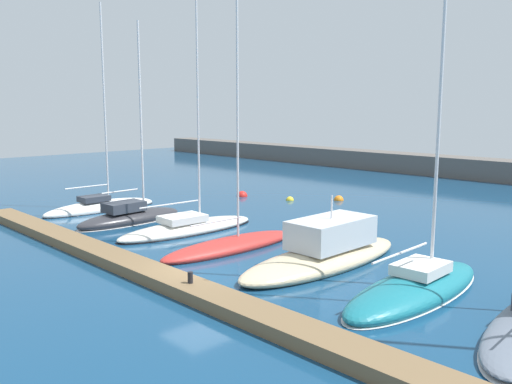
{
  "coord_description": "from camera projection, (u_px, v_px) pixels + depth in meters",
  "views": [
    {
      "loc": [
        17.17,
        -13.17,
        7.0
      ],
      "look_at": [
        -2.82,
        5.98,
        2.62
      ],
      "focal_mm": 38.05,
      "sensor_mm": 36.0,
      "label": 1
    }
  ],
  "objects": [
    {
      "name": "ground_plane",
      "position": [
        199.0,
        278.0,
        22.34
      ],
      "size": [
        120.0,
        120.0,
        0.0
      ],
      "primitive_type": "plane",
      "color": "navy"
    },
    {
      "name": "dock_pier",
      "position": [
        169.0,
        280.0,
        21.29
      ],
      "size": [
        37.71,
        1.44,
        0.47
      ],
      "primitive_type": "cube",
      "color": "brown",
      "rests_on": "ground_plane"
    },
    {
      "name": "sailboat_white_nearest",
      "position": [
        101.0,
        207.0,
        36.9
      ],
      "size": [
        2.11,
        8.18,
        14.14
      ],
      "rotation": [
        0.0,
        0.0,
        1.58
      ],
      "color": "white",
      "rests_on": "ground_plane"
    },
    {
      "name": "sailboat_charcoal_second",
      "position": [
        130.0,
        217.0,
        32.91
      ],
      "size": [
        2.4,
        7.19,
        12.27
      ],
      "rotation": [
        0.0,
        0.0,
        1.61
      ],
      "color": "#2D2D33",
      "rests_on": "ground_plane"
    },
    {
      "name": "sailboat_ivory_third",
      "position": [
        188.0,
        227.0,
        30.59
      ],
      "size": [
        2.72,
        8.96,
        16.92
      ],
      "rotation": [
        0.0,
        0.0,
        1.53
      ],
      "color": "silver",
      "rests_on": "ground_plane"
    },
    {
      "name": "sailboat_red_fourth",
      "position": [
        231.0,
        244.0,
        26.83
      ],
      "size": [
        2.1,
        8.25,
        14.58
      ],
      "rotation": [
        0.0,
        0.0,
        1.56
      ],
      "color": "#B72D28",
      "rests_on": "ground_plane"
    },
    {
      "name": "motorboat_sand_fifth",
      "position": [
        326.0,
        252.0,
        24.32
      ],
      "size": [
        3.17,
        10.06,
        3.38
      ],
      "rotation": [
        0.0,
        0.0,
        1.58
      ],
      "color": "beige",
      "rests_on": "ground_plane"
    },
    {
      "name": "sailboat_teal_sixth",
      "position": [
        416.0,
        287.0,
        20.33
      ],
      "size": [
        3.0,
        8.91,
        19.0
      ],
      "rotation": [
        0.0,
        0.0,
        1.61
      ],
      "color": "#19707F",
      "rests_on": "ground_plane"
    },
    {
      "name": "mooring_buoy_orange",
      "position": [
        339.0,
        200.0,
        40.82
      ],
      "size": [
        0.74,
        0.74,
        0.74
      ],
      "primitive_type": "sphere",
      "color": "orange",
      "rests_on": "ground_plane"
    },
    {
      "name": "mooring_buoy_yellow",
      "position": [
        290.0,
        200.0,
        40.82
      ],
      "size": [
        0.59,
        0.59,
        0.59
      ],
      "primitive_type": "sphere",
      "color": "yellow",
      "rests_on": "ground_plane"
    },
    {
      "name": "mooring_buoy_red",
      "position": [
        242.0,
        196.0,
        42.61
      ],
      "size": [
        0.86,
        0.86,
        0.86
      ],
      "primitive_type": "sphere",
      "color": "red",
      "rests_on": "ground_plane"
    },
    {
      "name": "dock_bollard",
      "position": [
        190.0,
        277.0,
        20.21
      ],
      "size": [
        0.2,
        0.2,
        0.44
      ],
      "primitive_type": "cylinder",
      "color": "black",
      "rests_on": "dock_pier"
    }
  ]
}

